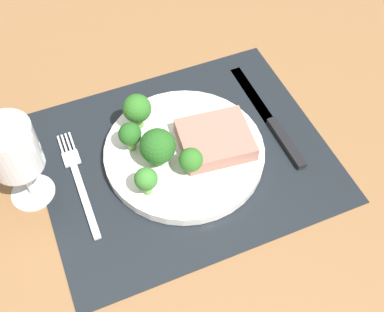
% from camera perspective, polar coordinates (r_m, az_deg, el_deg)
% --- Properties ---
extents(ground_plane, '(1.40, 1.10, 0.03)m').
position_cam_1_polar(ground_plane, '(0.74, -0.88, -0.76)').
color(ground_plane, brown).
extents(placemat, '(0.42, 0.35, 0.00)m').
position_cam_1_polar(placemat, '(0.73, -0.90, -0.01)').
color(placemat, black).
rests_on(placemat, ground_plane).
extents(plate, '(0.24, 0.24, 0.02)m').
position_cam_1_polar(plate, '(0.72, -0.91, 0.44)').
color(plate, white).
rests_on(plate, placemat).
extents(steak, '(0.11, 0.10, 0.02)m').
position_cam_1_polar(steak, '(0.71, 2.74, 1.94)').
color(steak, '#9E6B5B').
rests_on(steak, plate).
extents(broccoli_near_steak, '(0.03, 0.03, 0.05)m').
position_cam_1_polar(broccoli_near_steak, '(0.70, -7.30, 2.48)').
color(broccoli_near_steak, '#6B994C').
rests_on(broccoli_near_steak, plate).
extents(broccoli_near_fork, '(0.05, 0.05, 0.06)m').
position_cam_1_polar(broccoli_near_fork, '(0.68, -4.06, 1.10)').
color(broccoli_near_fork, '#5B8942').
rests_on(broccoli_near_fork, plate).
extents(broccoli_center, '(0.03, 0.03, 0.05)m').
position_cam_1_polar(broccoli_center, '(0.65, -5.42, -2.79)').
color(broccoli_center, '#6B994C').
rests_on(broccoli_center, plate).
extents(broccoli_back_left, '(0.04, 0.04, 0.06)m').
position_cam_1_polar(broccoli_back_left, '(0.72, -6.48, 5.50)').
color(broccoli_back_left, '#6B994C').
rests_on(broccoli_back_left, plate).
extents(broccoli_front_edge, '(0.03, 0.03, 0.05)m').
position_cam_1_polar(broccoli_front_edge, '(0.67, -0.15, -0.50)').
color(broccoli_front_edge, '#6B994C').
rests_on(broccoli_front_edge, plate).
extents(fork, '(0.02, 0.19, 0.01)m').
position_cam_1_polar(fork, '(0.72, -13.15, -2.89)').
color(fork, silver).
rests_on(fork, placemat).
extents(knife, '(0.02, 0.23, 0.01)m').
position_cam_1_polar(knife, '(0.78, 9.40, 3.95)').
color(knife, black).
rests_on(knife, placemat).
extents(wine_glass, '(0.07, 0.07, 0.14)m').
position_cam_1_polar(wine_glass, '(0.65, -20.28, 0.44)').
color(wine_glass, silver).
rests_on(wine_glass, ground_plane).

